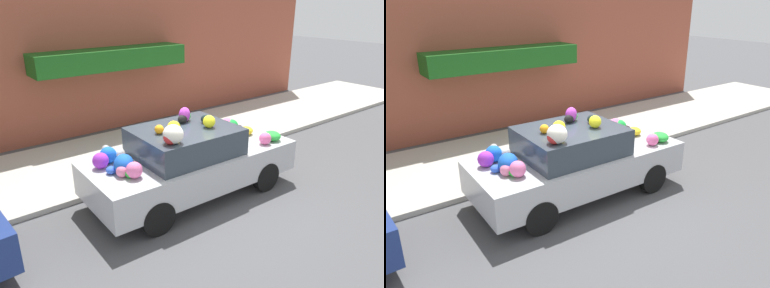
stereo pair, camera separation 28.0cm
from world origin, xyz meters
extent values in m
plane|color=#4C4C4F|center=(0.00, 0.00, 0.00)|extent=(60.00, 60.00, 0.00)
cube|color=#B2ADA3|center=(0.00, 2.70, 0.06)|extent=(24.00, 3.20, 0.11)
cube|color=#9E4C38|center=(0.00, 4.95, 2.47)|extent=(18.00, 0.30, 4.94)
cube|color=#195919|center=(0.53, 4.35, 2.18)|extent=(4.36, 0.90, 0.55)
cylinder|color=#B2B2B7|center=(-1.07, 1.69, 0.39)|extent=(0.20, 0.20, 0.55)
sphere|color=#B2B2B7|center=(-1.07, 1.69, 0.72)|extent=(0.18, 0.18, 0.18)
cube|color=#B7BABF|center=(0.00, 0.06, 0.62)|extent=(4.25, 1.81, 0.62)
cube|color=#333D47|center=(-0.17, 0.06, 1.19)|extent=(1.93, 1.55, 0.51)
cylinder|color=black|center=(1.32, 0.82, 0.31)|extent=(0.62, 0.19, 0.62)
cylinder|color=black|center=(1.29, -0.76, 0.31)|extent=(0.62, 0.19, 0.62)
cylinder|color=black|center=(-1.29, 0.88, 0.31)|extent=(0.62, 0.19, 0.62)
cylinder|color=black|center=(-1.32, -0.70, 0.31)|extent=(0.62, 0.19, 0.62)
ellipsoid|color=black|center=(-0.42, 0.11, 1.51)|extent=(0.21, 0.21, 0.13)
ellipsoid|color=blue|center=(-1.51, 0.03, 1.09)|extent=(0.51, 0.54, 0.32)
sphere|color=pink|center=(-1.47, -0.26, 1.07)|extent=(0.35, 0.35, 0.28)
ellipsoid|color=black|center=(-0.02, 0.34, 1.53)|extent=(0.24, 0.18, 0.18)
ellipsoid|color=yellow|center=(1.54, 0.10, 1.02)|extent=(0.34, 0.34, 0.18)
sphere|color=blue|center=(1.70, -0.38, 1.02)|extent=(0.23, 0.23, 0.17)
ellipsoid|color=black|center=(1.17, -0.03, 1.09)|extent=(0.46, 0.41, 0.32)
ellipsoid|color=purple|center=(0.07, 0.39, 1.59)|extent=(0.31, 0.27, 0.29)
sphere|color=yellow|center=(0.22, -0.18, 1.56)|extent=(0.34, 0.34, 0.24)
sphere|color=pink|center=(-1.61, -0.11, 1.04)|extent=(0.28, 0.28, 0.21)
ellipsoid|color=white|center=(1.12, 0.36, 1.06)|extent=(0.25, 0.25, 0.25)
ellipsoid|color=black|center=(0.33, 0.07, 1.53)|extent=(0.17, 0.18, 0.16)
ellipsoid|color=blue|center=(-1.70, 0.12, 1.00)|extent=(0.20, 0.20, 0.13)
sphere|color=pink|center=(1.42, -0.56, 1.06)|extent=(0.35, 0.35, 0.25)
sphere|color=purple|center=(-1.75, 0.43, 1.08)|extent=(0.37, 0.37, 0.29)
ellipsoid|color=white|center=(-1.33, 0.48, 1.06)|extent=(0.26, 0.25, 0.26)
ellipsoid|color=green|center=(1.71, -0.49, 1.03)|extent=(0.39, 0.42, 0.20)
ellipsoid|color=green|center=(-1.51, -0.20, 1.02)|extent=(0.31, 0.32, 0.17)
sphere|color=pink|center=(1.30, 0.46, 1.10)|extent=(0.39, 0.39, 0.33)
sphere|color=green|center=(1.36, 0.38, 1.09)|extent=(0.41, 0.41, 0.31)
ellipsoid|color=white|center=(-0.80, -0.45, 1.61)|extent=(0.48, 0.48, 0.33)
sphere|color=orange|center=(-0.72, 0.10, 1.53)|extent=(0.21, 0.21, 0.17)
sphere|color=red|center=(-0.85, -0.45, 1.57)|extent=(0.36, 0.36, 0.25)
ellipsoid|color=green|center=(0.12, 0.44, 1.55)|extent=(0.32, 0.31, 0.21)
sphere|color=blue|center=(-1.54, 0.56, 1.09)|extent=(0.44, 0.44, 0.31)
sphere|color=yellow|center=(-0.50, -0.05, 1.56)|extent=(0.33, 0.33, 0.24)
camera|label=1|loc=(-4.17, -5.29, 3.74)|focal=35.00mm
camera|label=2|loc=(-3.95, -5.45, 3.74)|focal=35.00mm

